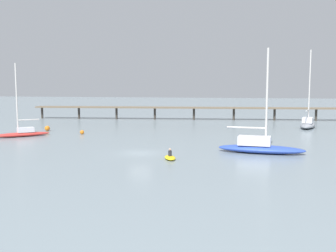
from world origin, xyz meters
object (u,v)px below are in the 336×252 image
sailboat_blue (260,146)px  mooring_buoy_near (82,132)px  sailboat_red (22,132)px  mooring_buoy_outer (47,128)px  dinghy_yellow (170,157)px  pier (245,105)px  sailboat_gray (308,123)px

sailboat_blue → mooring_buoy_near: 28.89m
sailboat_red → sailboat_blue: sailboat_blue is taller
sailboat_red → mooring_buoy_outer: bearing=90.1°
dinghy_yellow → sailboat_red: bearing=153.3°
pier → mooring_buoy_near: pier is taller
mooring_buoy_outer → mooring_buoy_near: 8.25m
dinghy_yellow → mooring_buoy_outer: size_ratio=3.07×
sailboat_blue → pier: bearing=92.8°
pier → sailboat_gray: sailboat_gray is taller
sailboat_blue → dinghy_yellow: (-9.12, -5.78, -0.56)m
sailboat_gray → dinghy_yellow: sailboat_gray is taller
pier → sailboat_blue: sailboat_blue is taller
sailboat_gray → mooring_buoy_outer: 45.67m
mooring_buoy_outer → mooring_buoy_near: mooring_buoy_outer is taller
dinghy_yellow → mooring_buoy_near: 24.38m
sailboat_blue → sailboat_gray: size_ratio=0.84×
dinghy_yellow → mooring_buoy_outer: (-25.18, 20.02, 0.20)m
sailboat_blue → sailboat_gray: 29.51m
sailboat_blue → mooring_buoy_outer: size_ratio=13.76×
sailboat_blue → sailboat_gray: (9.24, 28.03, 0.06)m
sailboat_red → dinghy_yellow: (25.16, -12.67, -0.45)m
sailboat_blue → sailboat_gray: bearing=71.8°
sailboat_red → mooring_buoy_outer: size_ratio=12.78×
sailboat_gray → dinghy_yellow: 38.48m
pier → dinghy_yellow: pier is taller
sailboat_red → sailboat_blue: size_ratio=0.93×
pier → mooring_buoy_outer: bearing=-140.0°
sailboat_red → sailboat_gray: bearing=25.9°
sailboat_red → sailboat_gray: size_ratio=0.78×
mooring_buoy_outer → dinghy_yellow: bearing=-38.5°
sailboat_gray → dinghy_yellow: (-18.36, -33.81, -0.62)m
pier → sailboat_gray: size_ratio=5.19×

